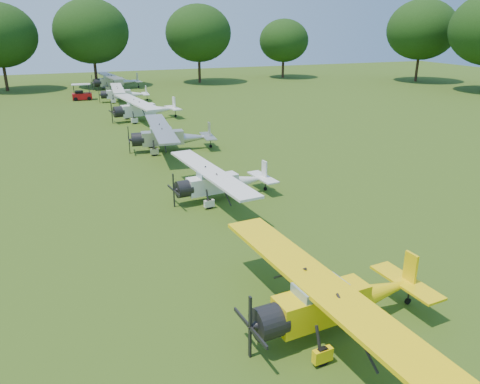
% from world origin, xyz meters
% --- Properties ---
extents(ground, '(160.00, 160.00, 0.00)m').
position_xyz_m(ground, '(0.00, 0.00, 0.00)').
color(ground, '#2C4C13').
rests_on(ground, ground).
extents(tree_belt, '(137.36, 130.27, 14.52)m').
position_xyz_m(tree_belt, '(3.57, 0.16, 8.03)').
color(tree_belt, black).
rests_on(tree_belt, ground).
extents(aircraft_2, '(6.76, 10.76, 2.11)m').
position_xyz_m(aircraft_2, '(0.31, -9.13, 1.24)').
color(aircraft_2, yellow).
rests_on(aircraft_2, ground).
extents(aircraft_3, '(6.12, 9.72, 1.91)m').
position_xyz_m(aircraft_3, '(0.61, 3.70, 1.11)').
color(aircraft_3, white).
rests_on(aircraft_3, ground).
extents(aircraft_4, '(6.73, 10.73, 2.11)m').
position_xyz_m(aircraft_4, '(0.19, 15.18, 1.23)').
color(aircraft_4, '#B6B7BB').
rests_on(aircraft_4, ground).
extents(aircraft_5, '(7.10, 11.26, 2.21)m').
position_xyz_m(aircraft_5, '(0.29, 27.88, 1.29)').
color(aircraft_5, white).
rests_on(aircraft_5, ground).
extents(aircraft_6, '(6.18, 9.85, 1.94)m').
position_xyz_m(aircraft_6, '(-0.19, 40.73, 1.13)').
color(aircraft_6, white).
rests_on(aircraft_6, ground).
extents(aircraft_7, '(7.25, 11.51, 2.26)m').
position_xyz_m(aircraft_7, '(0.22, 52.83, 1.32)').
color(aircraft_7, '#B6B7BB').
rests_on(aircraft_7, ground).
extents(golf_cart, '(2.45, 1.58, 2.04)m').
position_xyz_m(golf_cart, '(-4.98, 43.90, 0.68)').
color(golf_cart, '#B20C10').
rests_on(golf_cart, ground).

